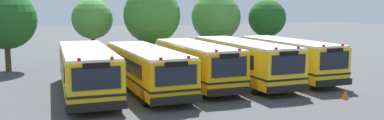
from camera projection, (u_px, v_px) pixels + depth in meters
name	position (u px, v px, depth m)	size (l,w,h in m)	color
ground_plane	(196.00, 86.00, 24.62)	(160.00, 160.00, 0.00)	#424244
school_bus_0	(86.00, 69.00, 22.09)	(2.81, 10.83, 2.68)	yellow
school_bus_1	(146.00, 67.00, 23.18)	(2.77, 10.65, 2.55)	#EAA80C
school_bus_2	(196.00, 63.00, 24.42)	(2.54, 9.27, 2.71)	#EAA80C
school_bus_3	(242.00, 60.00, 25.63)	(2.64, 10.35, 2.75)	yellow
school_bus_4	(288.00, 57.00, 26.88)	(2.48, 9.34, 2.73)	yellow
tree_0	(7.00, 19.00, 29.56)	(4.41, 4.41, 6.08)	#4C3823
tree_1	(93.00, 19.00, 33.35)	(3.39, 3.39, 5.52)	#4C3823
tree_2	(151.00, 16.00, 34.60)	(4.93, 4.93, 6.57)	#4C3823
tree_3	(217.00, 17.00, 38.04)	(4.69, 4.69, 6.21)	#4C3823
tree_4	(268.00, 18.00, 39.47)	(3.72, 3.68, 5.56)	#4C3823
traffic_cone	(345.00, 95.00, 20.94)	(0.38, 0.38, 0.50)	#EA5914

